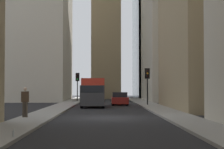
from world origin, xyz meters
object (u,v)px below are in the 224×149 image
Objects in this scene: sedan_red at (120,99)px; pedestrian at (25,101)px; traffic_light_far_junction at (77,80)px; discarded_bottle at (13,134)px; delivery_truck at (93,92)px; traffic_light_midblock at (147,78)px.

pedestrian is (-19.18, 6.51, 0.48)m from sedan_red.
traffic_light_far_junction is 13.85× the size of discarded_bottle.
discarded_bottle is (-28.50, 5.03, -0.42)m from sedan_red.
pedestrian is 6.78× the size of discarded_bottle.
traffic_light_far_junction reaches higher than delivery_truck.
traffic_light_midblock is at bearing -128.73° from sedan_red.
discarded_bottle is at bearing 163.29° from traffic_light_midblock.
delivery_truck is 1.50× the size of sedan_red.
pedestrian is at bearing 151.02° from traffic_light_midblock.
discarded_bottle is (-26.22, 7.87, -2.70)m from traffic_light_midblock.
traffic_light_midblock is at bearing -69.14° from delivery_truck.
delivery_truck is 1.73× the size of traffic_light_far_junction.
traffic_light_midblock is 19.40m from pedestrian.
delivery_truck is at bearing 147.72° from sedan_red.
sedan_red is at bearing -18.76° from pedestrian.
traffic_light_far_junction is 2.04× the size of pedestrian.
pedestrian is (-16.90, 9.36, -1.81)m from traffic_light_midblock.
delivery_truck is at bearing -5.29° from discarded_bottle.
sedan_red is 20.26m from pedestrian.
sedan_red is 10.44m from traffic_light_far_junction.
traffic_light_far_junction is at bearing 31.38° from sedan_red.
delivery_truck is 15.21m from pedestrian.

